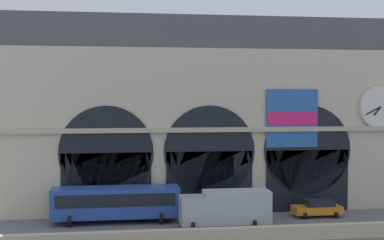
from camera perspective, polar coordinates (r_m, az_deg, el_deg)
The scene contains 6 objects.
ground_plane at distance 46.84m, azimuth 2.91°, elevation -11.06°, with size 200.00×200.00×0.00m, color slate.
quay_parapet_wall at distance 41.97m, azimuth 4.25°, elevation -11.89°, with size 90.00×0.70×1.10m, color #BCAD8C.
station_building at distance 52.76m, azimuth 1.45°, elevation 0.37°, with size 39.86×4.99×18.62m.
bus_midwest at distance 48.24m, azimuth -7.99°, elevation -8.52°, with size 11.00×3.25×3.10m.
box_truck_center at distance 46.03m, azimuth 3.59°, elevation -9.14°, with size 7.50×2.91×3.12m.
car_mideast at distance 51.57m, azimuth 13.00°, elevation -8.96°, with size 4.40×2.22×1.55m.
Camera 1 is at (-8.77, -44.71, 10.86)m, focal length 50.94 mm.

